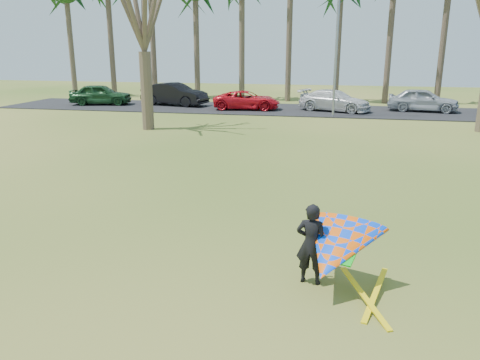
% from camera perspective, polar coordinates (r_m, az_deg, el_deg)
% --- Properties ---
extents(ground, '(100.00, 100.00, 0.00)m').
position_cam_1_polar(ground, '(10.59, -2.28, -8.64)').
color(ground, '#255412').
rests_on(ground, ground).
extents(parking_strip, '(46.00, 7.00, 0.06)m').
position_cam_1_polar(parking_strip, '(34.69, 8.01, 8.44)').
color(parking_strip, black).
rests_on(parking_strip, ground).
extents(streetlight, '(2.28, 0.18, 8.00)m').
position_cam_1_polar(streetlight, '(31.34, 11.99, 15.62)').
color(streetlight, gray).
rests_on(streetlight, ground).
extents(car_0, '(5.02, 2.90, 1.61)m').
position_cam_1_polar(car_0, '(39.02, -16.62, 9.97)').
color(car_0, '#1A4120').
rests_on(car_0, parking_strip).
extents(car_1, '(5.49, 2.88, 1.72)m').
position_cam_1_polar(car_1, '(37.35, -7.98, 10.33)').
color(car_1, black).
rests_on(car_1, parking_strip).
extents(car_2, '(4.98, 2.62, 1.33)m').
position_cam_1_polar(car_2, '(34.48, 0.82, 9.71)').
color(car_2, red).
rests_on(car_2, parking_strip).
extents(car_3, '(5.49, 3.70, 1.48)m').
position_cam_1_polar(car_3, '(34.20, 11.47, 9.47)').
color(car_3, silver).
rests_on(car_3, parking_strip).
extents(car_4, '(4.95, 2.54, 1.61)m').
position_cam_1_polar(car_4, '(35.75, 21.40, 9.09)').
color(car_4, '#9CA2A9').
rests_on(car_4, parking_strip).
extents(kite_flyer, '(2.13, 2.39, 2.02)m').
position_cam_1_polar(kite_flyer, '(8.80, 11.28, -8.21)').
color(kite_flyer, black).
rests_on(kite_flyer, ground).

